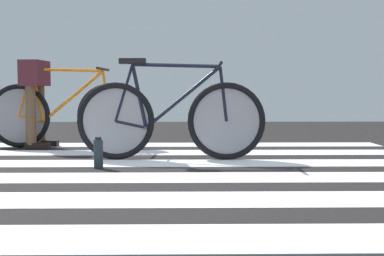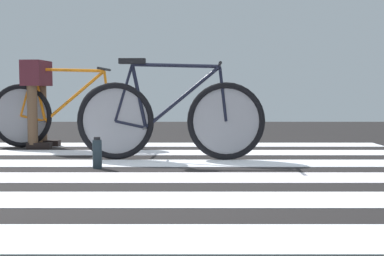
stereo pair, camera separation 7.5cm
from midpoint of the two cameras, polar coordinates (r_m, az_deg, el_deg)
ground at (r=3.58m, az=-6.67°, el=-6.21°), size 18.00×14.00×0.02m
crosswalk_markings at (r=3.72m, az=-6.83°, el=-5.62°), size 5.43×5.02×0.00m
bicycle_1_of_2 at (r=4.64m, az=-2.91°, el=1.10°), size 1.74×0.52×0.93m
bicycle_2_of_2 at (r=5.80m, az=-14.69°, el=1.58°), size 1.74×0.52×0.93m
cyclist_2_of_2 at (r=5.90m, az=-17.61°, el=3.95°), size 0.34×0.43×0.97m
water_bottle at (r=4.21m, az=-11.03°, el=-2.85°), size 0.08×0.08×0.26m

